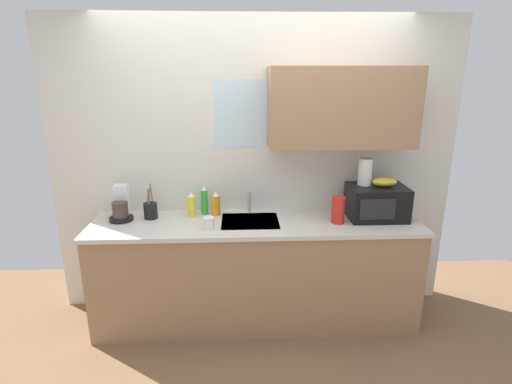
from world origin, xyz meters
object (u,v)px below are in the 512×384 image
at_px(coffee_maker, 121,207).
at_px(dish_soap_bottle_green, 204,201).
at_px(banana_bunch, 385,182).
at_px(dish_soap_bottle_orange, 216,204).
at_px(mug_white, 209,223).
at_px(microwave, 377,202).
at_px(dish_soap_bottle_yellow, 192,205).
at_px(paper_towel_roll, 365,172).
at_px(cereal_canister, 338,210).
at_px(utensil_crock, 151,210).

xyz_separation_m(coffee_maker, dish_soap_bottle_green, (0.66, 0.10, 0.01)).
bearing_deg(banana_bunch, dish_soap_bottle_orange, 174.93).
bearing_deg(mug_white, microwave, 7.91).
xyz_separation_m(coffee_maker, mug_white, (0.72, -0.25, -0.06)).
bearing_deg(dish_soap_bottle_green, coffee_maker, -171.67).
height_order(microwave, mug_white, microwave).
bearing_deg(dish_soap_bottle_orange, banana_bunch, -5.07).
bearing_deg(dish_soap_bottle_yellow, dish_soap_bottle_green, 30.09).
distance_m(dish_soap_bottle_orange, mug_white, 0.32).
distance_m(microwave, dish_soap_bottle_yellow, 1.52).
height_order(banana_bunch, paper_towel_roll, paper_towel_roll).
xyz_separation_m(dish_soap_bottle_orange, dish_soap_bottle_yellow, (-0.20, -0.02, 0.00)).
bearing_deg(banana_bunch, coffee_maker, 178.43).
bearing_deg(paper_towel_roll, dish_soap_bottle_green, 175.41).
distance_m(banana_bunch, paper_towel_roll, 0.18).
distance_m(dish_soap_bottle_yellow, mug_white, 0.33).
bearing_deg(dish_soap_bottle_orange, dish_soap_bottle_yellow, -173.06).
bearing_deg(microwave, dish_soap_bottle_yellow, 176.28).
xyz_separation_m(dish_soap_bottle_orange, dish_soap_bottle_green, (-0.10, 0.03, 0.02)).
distance_m(paper_towel_roll, dish_soap_bottle_yellow, 1.45).
distance_m(microwave, mug_white, 1.37).
relative_size(dish_soap_bottle_yellow, mug_white, 2.22).
xyz_separation_m(dish_soap_bottle_orange, cereal_canister, (0.98, -0.22, 0.01)).
bearing_deg(paper_towel_roll, banana_bunch, -18.43).
distance_m(paper_towel_roll, cereal_canister, 0.39).
relative_size(paper_towel_roll, utensil_crock, 0.75).
distance_m(coffee_maker, dish_soap_bottle_orange, 0.77).
height_order(paper_towel_roll, dish_soap_bottle_yellow, paper_towel_roll).
bearing_deg(dish_soap_bottle_green, utensil_crock, -168.82).
distance_m(banana_bunch, mug_white, 1.44).
bearing_deg(coffee_maker, mug_white, -18.96).
xyz_separation_m(paper_towel_roll, cereal_canister, (-0.24, -0.15, -0.27)).
height_order(microwave, dish_soap_bottle_yellow, microwave).
distance_m(microwave, coffee_maker, 2.08).
bearing_deg(paper_towel_roll, dish_soap_bottle_yellow, 178.10).
height_order(coffee_maker, dish_soap_bottle_orange, coffee_maker).
distance_m(coffee_maker, utensil_crock, 0.23).
height_order(paper_towel_roll, cereal_canister, paper_towel_roll).
xyz_separation_m(banana_bunch, utensil_crock, (-1.90, 0.07, -0.23)).
height_order(dish_soap_bottle_orange, utensil_crock, utensil_crock).
bearing_deg(dish_soap_bottle_yellow, coffee_maker, -176.08).
relative_size(banana_bunch, dish_soap_bottle_orange, 0.97).
height_order(microwave, dish_soap_bottle_green, microwave).
distance_m(coffee_maker, dish_soap_bottle_yellow, 0.56).
bearing_deg(microwave, paper_towel_roll, 152.62).
bearing_deg(microwave, banana_bunch, 1.77).
xyz_separation_m(microwave, dish_soap_bottle_yellow, (-1.52, 0.10, -0.04)).
height_order(coffee_maker, dish_soap_bottle_yellow, coffee_maker).
height_order(dish_soap_bottle_orange, cereal_canister, cereal_canister).
relative_size(dish_soap_bottle_orange, dish_soap_bottle_yellow, 0.98).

